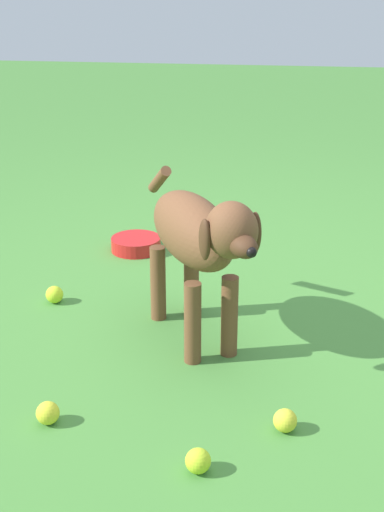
% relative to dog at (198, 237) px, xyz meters
% --- Properties ---
extents(ground, '(14.00, 14.00, 0.00)m').
position_rel_dog_xyz_m(ground, '(0.15, -0.15, -0.38)').
color(ground, '#478438').
extents(dog, '(0.75, 0.47, 0.57)m').
position_rel_dog_xyz_m(dog, '(0.00, 0.00, 0.00)').
color(dog, brown).
rests_on(dog, ground).
extents(tennis_ball_0, '(0.07, 0.07, 0.07)m').
position_rel_dog_xyz_m(tennis_ball_0, '(-0.68, -0.09, -0.34)').
color(tennis_ball_0, '#BFDE2B').
rests_on(tennis_ball_0, ground).
extents(tennis_ball_2, '(0.07, 0.07, 0.07)m').
position_rel_dog_xyz_m(tennis_ball_2, '(-0.53, 0.35, -0.34)').
color(tennis_ball_2, yellow).
rests_on(tennis_ball_2, ground).
extents(tennis_ball_3, '(0.07, 0.07, 0.07)m').
position_rel_dog_xyz_m(tennis_ball_3, '(0.23, 0.57, -0.34)').
color(tennis_ball_3, '#C4E42C').
rests_on(tennis_ball_3, ground).
extents(tennis_ball_4, '(0.07, 0.07, 0.07)m').
position_rel_dog_xyz_m(tennis_ball_4, '(-0.47, -0.30, -0.34)').
color(tennis_ball_4, yellow).
rests_on(tennis_ball_4, ground).
extents(water_bowl, '(0.22, 0.22, 0.06)m').
position_rel_dog_xyz_m(water_bowl, '(0.80, 0.38, -0.35)').
color(water_bowl, red).
rests_on(water_bowl, ground).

